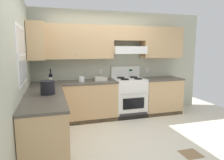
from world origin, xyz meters
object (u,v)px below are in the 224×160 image
Objects in this scene: bowl at (100,79)px; bucket at (48,87)px; wine_bottle at (51,78)px; stove at (129,97)px; paper_towel_roll at (82,79)px.

bowl is 1.69m from bucket.
wine_bottle is 1.09× the size of bowl.
stove is 1.27m from paper_towel_roll.
wine_bottle is at bearing -178.14° from stove.
paper_towel_roll is at bearing 57.44° from bucket.
wine_bottle is at bearing 87.24° from bucket.
paper_towel_roll is (0.66, 0.01, -0.06)m from wine_bottle.
paper_towel_roll is at bearing 1.26° from wine_bottle.
bucket is (-1.89, -1.17, 0.55)m from stove.
wine_bottle is 1.11m from bucket.
bucket reaches higher than paper_towel_roll.
bowl is (-0.72, 0.05, 0.46)m from stove.
bucket is 1.33m from paper_towel_roll.
wine_bottle is 1.12m from bowl.
stove is 0.85m from bowl.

